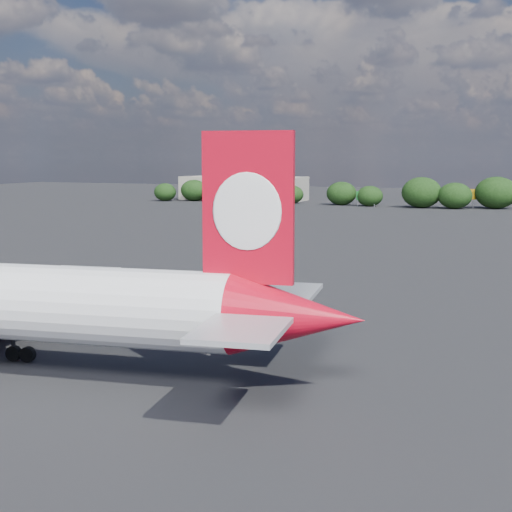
% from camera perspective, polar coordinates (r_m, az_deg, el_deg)
% --- Properties ---
extents(ground, '(500.00, 500.00, 0.00)m').
position_cam_1_polar(ground, '(99.17, 2.32, -0.56)').
color(ground, black).
rests_on(ground, ground).
extents(terminal_building, '(42.00, 16.00, 8.00)m').
position_cam_1_polar(terminal_building, '(245.18, -1.00, 5.43)').
color(terminal_building, gray).
rests_on(terminal_building, ground).
extents(highway_sign, '(6.00, 0.30, 4.50)m').
position_cam_1_polar(highway_sign, '(214.65, 8.81, 4.76)').
color(highway_sign, '#146823').
rests_on(highway_sign, ground).
extents(billboard_yellow, '(5.00, 0.30, 5.50)m').
position_cam_1_polar(billboard_yellow, '(215.25, 17.00, 4.71)').
color(billboard_yellow, gold).
rests_on(billboard_yellow, ground).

